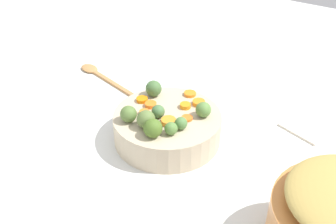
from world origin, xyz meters
name	(u,v)px	position (x,y,z in m)	size (l,w,h in m)	color
tabletop	(160,149)	(0.00, 0.00, 0.01)	(2.40, 2.40, 0.02)	silver
serving_bowl_carrots	(168,127)	(0.03, 0.00, 0.06)	(0.26, 0.26, 0.07)	#C0AF90
carrot_slice_0	(144,113)	(0.01, 0.05, 0.10)	(0.02, 0.02, 0.01)	orange
carrot_slice_1	(169,121)	(0.01, -0.02, 0.10)	(0.04, 0.04, 0.01)	orange
carrot_slice_2	(187,118)	(0.05, -0.05, 0.10)	(0.03, 0.03, 0.01)	orange
carrot_slice_3	(191,94)	(0.14, 0.00, 0.10)	(0.03, 0.03, 0.01)	orange
carrot_slice_4	(151,105)	(0.05, 0.06, 0.10)	(0.03, 0.03, 0.01)	orange
carrot_slice_5	(199,103)	(0.12, -0.04, 0.10)	(0.03, 0.03, 0.01)	orange
carrot_slice_6	(185,106)	(0.09, -0.02, 0.10)	(0.03, 0.03, 0.01)	orange
carrot_slice_7	(142,100)	(0.05, 0.09, 0.10)	(0.03, 0.03, 0.01)	orange
brussels_sprout_0	(158,111)	(0.02, 0.01, 0.11)	(0.03, 0.03, 0.03)	#4A7241
brussels_sprout_1	(146,119)	(-0.03, 0.02, 0.11)	(0.04, 0.04, 0.04)	#5C753A
brussels_sprout_2	(203,110)	(0.08, -0.07, 0.11)	(0.04, 0.04, 0.04)	#59833F
brussels_sprout_3	(171,128)	(-0.02, -0.05, 0.11)	(0.03, 0.03, 0.03)	#56813C
brussels_sprout_4	(154,88)	(0.09, 0.08, 0.11)	(0.04, 0.04, 0.04)	#456B38
brussels_sprout_5	(128,114)	(-0.03, 0.06, 0.11)	(0.04, 0.04, 0.04)	#567437
brussels_sprout_6	(181,123)	(0.01, -0.06, 0.11)	(0.03, 0.03, 0.03)	#507E40
brussels_sprout_7	(153,128)	(-0.05, -0.02, 0.11)	(0.04, 0.04, 0.04)	#4B6C25
wooden_spoon	(102,76)	(0.19, 0.34, 0.03)	(0.11, 0.33, 0.01)	#B57F49
dish_towel	(316,121)	(0.31, -0.29, 0.02)	(0.18, 0.11, 0.01)	beige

